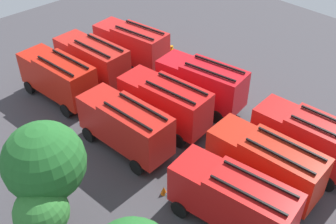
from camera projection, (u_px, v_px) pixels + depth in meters
name	position (u px, v px, depth m)	size (l,w,h in m)	color
ground_plane	(168.00, 127.00, 30.60)	(54.46, 54.46, 0.00)	#423F44
fire_truck_0	(307.00, 138.00, 26.27)	(7.36, 3.20, 3.88)	red
fire_truck_1	(201.00, 82.00, 31.56)	(7.51, 3.73, 3.88)	red
fire_truck_2	(131.00, 44.00, 36.65)	(7.48, 3.61, 3.88)	red
fire_truck_3	(265.00, 162.00, 24.50)	(7.37, 3.23, 3.88)	red
fire_truck_4	(165.00, 102.00, 29.48)	(7.43, 3.43, 3.88)	red
fire_truck_5	(92.00, 59.00, 34.40)	(7.38, 3.24, 3.88)	red
fire_truck_6	(233.00, 199.00, 22.22)	(7.49, 3.66, 3.88)	red
fire_truck_7	(125.00, 124.00, 27.39)	(7.36, 3.18, 3.88)	red
fire_truck_8	(58.00, 76.00, 32.26)	(7.39, 3.28, 3.88)	red
firefighter_0	(172.00, 54.00, 37.52)	(0.39, 0.48, 1.80)	black
firefighter_1	(236.00, 135.00, 28.27)	(0.45, 0.30, 1.83)	black
tree_2	(42.00, 212.00, 20.50)	(2.82, 2.82, 4.38)	brown
tree_3	(44.00, 162.00, 21.07)	(4.37, 4.37, 6.77)	brown
traffic_cone_0	(164.00, 190.00, 25.17)	(0.42, 0.42, 0.59)	#F2600C
traffic_cone_1	(212.00, 147.00, 28.29)	(0.47, 0.47, 0.68)	#F2600C
traffic_cone_2	(306.00, 130.00, 29.83)	(0.45, 0.45, 0.64)	#F2600C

